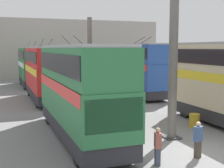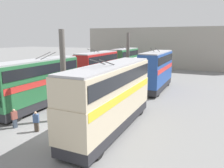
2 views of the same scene
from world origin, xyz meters
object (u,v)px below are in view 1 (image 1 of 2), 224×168
Objects in this scene: bus_right_mid at (44,70)px; person_aisle_foreground at (198,139)px; person_by_right_row at (158,146)px; oil_drum at (194,121)px; bus_left_far at (137,66)px; person_aisle_midway at (94,93)px; bus_right_far at (31,64)px; bus_right_near at (79,86)px.

bus_right_mid is 18.00m from person_aisle_foreground.
person_aisle_foreground is 2.08m from person_by_right_row.
person_by_right_row is 6.84m from oil_drum.
person_aisle_midway is at bearing 114.65° from bus_left_far.
bus_right_far reaches higher than oil_drum.
bus_right_far is (11.50, 0.00, 0.00)m from bus_right_mid.
bus_right_far is at bearing 165.37° from person_aisle_foreground.
person_aisle_foreground is (-28.92, -4.06, -1.95)m from bus_right_far.
bus_left_far is at bearing -109.50° from person_aisle_midway.
person_aisle_foreground reaches higher than oil_drum.
bus_right_near is 6.75× the size of person_by_right_row.
bus_right_mid is 14.94m from oil_drum.
person_aisle_foreground is 5.36m from oil_drum.
bus_right_far is (24.15, 0.00, -0.01)m from bus_right_near.
person_by_right_row is at bearing -176.09° from bus_right_far.
bus_right_far is 5.90× the size of person_aisle_midway.
oil_drum is at bearing 123.81° from person_aisle_foreground.
bus_right_near is 5.69m from person_by_right_row.
oil_drum is (4.45, -2.95, -0.42)m from person_aisle_foreground.
bus_right_far reaches higher than person_aisle_midway.
bus_right_near is at bearing 143.82° from bus_left_far.
oil_drum is (-24.47, -7.01, -2.37)m from bus_right_far.
bus_right_far is 25.57m from oil_drum.
person_aisle_foreground is at bearing -158.31° from person_by_right_row.
bus_right_mid is 1.06× the size of bus_right_far.
person_aisle_midway reaches higher than oil_drum.
person_by_right_row is at bearing 128.57° from person_aisle_midway.
person_by_right_row is 1.89× the size of oil_drum.
person_aisle_midway is 1.87× the size of oil_drum.
bus_left_far is 0.99× the size of bus_right_mid.
person_by_right_row reaches higher than oil_drum.
bus_right_far is (11.73, 9.08, -0.17)m from bus_left_far.
bus_left_far is at bearing -91.46° from bus_right_mid.
bus_left_far reaches higher than person_aisle_foreground.
bus_right_near reaches higher than bus_right_far.
bus_right_near reaches higher than person_aisle_midway.
bus_right_mid is at bearing 88.54° from bus_left_far.
bus_left_far reaches higher than oil_drum.
person_by_right_row is at bearing -158.11° from bus_right_near.
bus_right_far is 14.77m from person_aisle_midway.
person_by_right_row is 1.01× the size of person_aisle_midway.
bus_right_mid is at bearing 170.49° from person_aisle_foreground.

